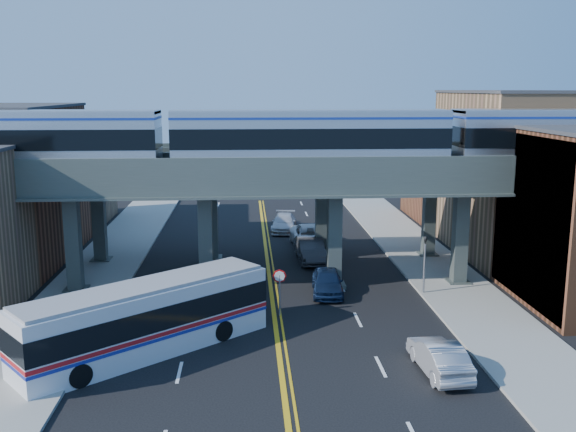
% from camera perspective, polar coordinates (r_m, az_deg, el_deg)
% --- Properties ---
extents(ground, '(120.00, 120.00, 0.00)m').
position_cam_1_polar(ground, '(33.06, -1.01, -10.60)').
color(ground, black).
rests_on(ground, ground).
extents(sidewalk_west, '(5.00, 70.00, 0.16)m').
position_cam_1_polar(sidewalk_west, '(43.63, -17.00, -5.53)').
color(sidewalk_west, gray).
rests_on(sidewalk_west, ground).
extents(sidewalk_east, '(5.00, 70.00, 0.16)m').
position_cam_1_polar(sidewalk_east, '(44.38, 13.42, -5.06)').
color(sidewalk_east, gray).
rests_on(sidewalk_east, ground).
extents(building_west_b, '(8.00, 14.00, 11.00)m').
position_cam_1_polar(building_west_b, '(50.15, -23.61, 2.51)').
color(building_west_b, brown).
rests_on(building_west_b, ground).
extents(building_west_c, '(8.00, 10.00, 8.00)m').
position_cam_1_polar(building_west_c, '(62.61, -19.54, 2.97)').
color(building_west_c, '#9E7952').
rests_on(building_west_c, ground).
extents(building_east_b, '(8.00, 14.00, 12.00)m').
position_cam_1_polar(building_east_b, '(51.12, 19.29, 3.53)').
color(building_east_b, '#9E7952').
rests_on(building_east_b, ground).
extents(building_east_c, '(8.00, 10.00, 9.00)m').
position_cam_1_polar(building_east_c, '(63.38, 14.67, 3.81)').
color(building_east_c, brown).
rests_on(building_east_c, ground).
extents(mural_panel, '(0.10, 9.50, 9.50)m').
position_cam_1_polar(mural_panel, '(38.90, 20.61, -0.68)').
color(mural_panel, teal).
rests_on(mural_panel, ground).
extents(elevated_viaduct_near, '(52.00, 3.60, 7.40)m').
position_cam_1_polar(elevated_viaduct_near, '(39.12, -1.60, 2.67)').
color(elevated_viaduct_near, '#3D4743').
rests_on(elevated_viaduct_near, ground).
extents(elevated_viaduct_far, '(52.00, 3.60, 7.40)m').
position_cam_1_polar(elevated_viaduct_far, '(46.05, -1.92, 3.96)').
color(elevated_viaduct_far, '#3D4743').
rests_on(elevated_viaduct_far, ground).
extents(transit_train, '(50.99, 3.20, 3.74)m').
position_cam_1_polar(transit_train, '(38.95, 1.96, 6.99)').
color(transit_train, black).
rests_on(transit_train, elevated_viaduct_near).
extents(stop_sign, '(0.76, 0.09, 2.63)m').
position_cam_1_polar(stop_sign, '(35.31, -0.76, -6.13)').
color(stop_sign, slate).
rests_on(stop_sign, ground).
extents(traffic_signal, '(0.15, 0.18, 4.10)m').
position_cam_1_polar(traffic_signal, '(39.45, 12.05, -3.69)').
color(traffic_signal, slate).
rests_on(traffic_signal, ground).
extents(transit_bus, '(11.44, 10.02, 3.22)m').
position_cam_1_polar(transit_bus, '(31.25, -12.45, -8.95)').
color(transit_bus, silver).
rests_on(transit_bus, ground).
extents(car_lane_a, '(2.17, 4.66, 1.54)m').
position_cam_1_polar(car_lane_a, '(39.31, 3.52, -5.83)').
color(car_lane_a, '#11203F').
rests_on(car_lane_a, ground).
extents(car_lane_b, '(2.05, 5.23, 1.70)m').
position_cam_1_polar(car_lane_b, '(46.52, 2.02, -3.01)').
color(car_lane_b, '#343336').
rests_on(car_lane_b, ground).
extents(car_lane_c, '(3.07, 6.33, 1.74)m').
position_cam_1_polar(car_lane_c, '(50.38, 2.07, -1.88)').
color(car_lane_c, silver).
rests_on(car_lane_c, ground).
extents(car_lane_d, '(2.64, 5.26, 1.47)m').
position_cam_1_polar(car_lane_d, '(56.33, -0.36, -0.61)').
color(car_lane_d, silver).
rests_on(car_lane_d, ground).
extents(car_parked_curb, '(1.88, 4.62, 1.49)m').
position_cam_1_polar(car_parked_curb, '(29.56, 13.28, -12.08)').
color(car_parked_curb, '#99999D').
rests_on(car_parked_curb, ground).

